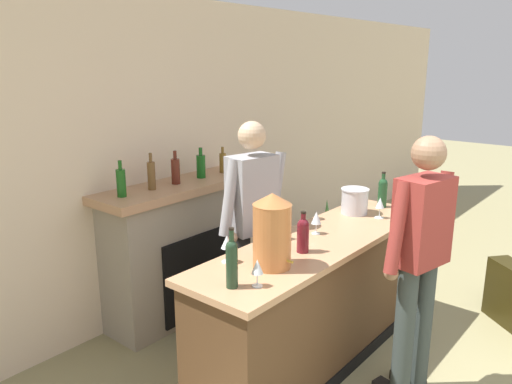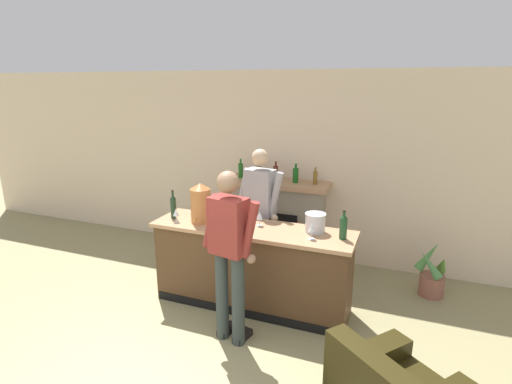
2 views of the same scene
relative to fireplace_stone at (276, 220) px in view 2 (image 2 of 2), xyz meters
The scene contains 16 objects.
wall_back_panel 0.80m from the fireplace_stone, 102.36° to the left, with size 12.00×0.07×2.75m.
bar_counter 1.37m from the fireplace_stone, 83.75° to the right, with size 2.33×0.64×0.98m.
fireplace_stone is the anchor object (origin of this frame).
potted_plant_corner 2.20m from the fireplace_stone, ahead, with size 0.41×0.47×0.67m.
person_customer 2.10m from the fireplace_stone, 84.51° to the right, with size 0.65×0.36×1.78m.
person_bartender 0.89m from the fireplace_stone, 87.10° to the right, with size 0.65×0.35×1.79m.
copper_dispenser 1.60m from the fireplace_stone, 108.70° to the right, with size 0.24×0.28×0.47m.
ice_bucket_steel 1.58m from the fireplace_stone, 55.49° to the right, with size 0.23×0.23×0.21m.
wine_bottle_riesling_slim 1.50m from the fireplace_stone, 95.99° to the right, with size 0.08×0.08×0.28m.
wine_bottle_rose_blush 1.84m from the fireplace_stone, 48.70° to the right, with size 0.08×0.08×0.31m.
wine_bottle_merlot_tall 1.72m from the fireplace_stone, 120.97° to the right, with size 0.07×0.07×0.35m.
wine_glass_front_right 1.38m from the fireplace_stone, 80.50° to the right, with size 0.07×0.07×0.17m.
wine_glass_by_dispenser 1.26m from the fireplace_stone, 91.74° to the right, with size 0.07×0.07×0.18m.
wine_glass_near_bucket 1.38m from the fireplace_stone, 117.64° to the right, with size 0.08×0.08×0.18m.
wine_glass_front_left 1.76m from the fireplace_stone, 59.39° to the right, with size 0.07×0.07×0.17m.
wine_glass_back_row 1.75m from the fireplace_stone, 116.31° to the right, with size 0.07×0.07×0.16m.
Camera 2 is at (1.80, -1.92, 2.56)m, focal length 28.00 mm.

